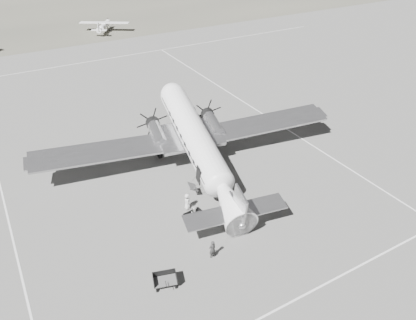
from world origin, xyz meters
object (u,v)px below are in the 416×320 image
object	(u,v)px
dc3_airliner	(197,144)
ground_crew	(212,249)
light_plane_right	(104,27)
passenger	(187,201)
baggage_cart_near	(194,218)
baggage_cart_far	(165,280)
ramp_agent	(195,215)

from	to	relation	value
dc3_airliner	ground_crew	xyz separation A→B (m)	(-4.63, -10.70, -2.15)
light_plane_right	passenger	distance (m)	60.09
dc3_airliner	baggage_cart_near	world-z (taller)	dc3_airliner
baggage_cart_far	ramp_agent	bearing A→B (deg)	60.50
ground_crew	baggage_cart_far	bearing A→B (deg)	4.54
ground_crew	passenger	world-z (taller)	ground_crew
light_plane_right	baggage_cart_far	size ratio (longest dim) A/B	5.98
passenger	ramp_agent	bearing A→B (deg)	-177.22
dc3_airliner	baggage_cart_near	distance (m)	8.09
baggage_cart_near	ground_crew	bearing A→B (deg)	-106.62
dc3_airliner	baggage_cart_far	size ratio (longest dim) A/B	18.20
dc3_airliner	light_plane_right	xyz separation A→B (m)	(7.92, 54.15, -1.87)
passenger	light_plane_right	bearing A→B (deg)	1.17
light_plane_right	ramp_agent	bearing A→B (deg)	-68.75
light_plane_right	passenger	bearing A→B (deg)	-68.80
light_plane_right	ground_crew	world-z (taller)	light_plane_right
baggage_cart_near	light_plane_right	bearing A→B (deg)	71.82
baggage_cart_far	ground_crew	distance (m)	4.15
ground_crew	dc3_airliner	bearing A→B (deg)	-118.38
light_plane_right	ground_crew	bearing A→B (deg)	-68.65
light_plane_right	passenger	xyz separation A→B (m)	(-11.56, -58.97, -0.29)
ramp_agent	ground_crew	bearing A→B (deg)	-154.54
light_plane_right	baggage_cart_near	xyz separation A→B (m)	(-11.86, -60.77, -0.59)
light_plane_right	baggage_cart_far	xyz separation A→B (m)	(-16.63, -65.54, -0.57)
ground_crew	passenger	size ratio (longest dim) A/B	1.01
dc3_airliner	ramp_agent	bearing A→B (deg)	-110.90
baggage_cart_near	passenger	world-z (taller)	passenger
baggage_cart_near	baggage_cart_far	world-z (taller)	baggage_cart_far
dc3_airliner	passenger	distance (m)	6.42
light_plane_right	baggage_cart_near	distance (m)	61.92
baggage_cart_near	ramp_agent	size ratio (longest dim) A/B	0.95
baggage_cart_far	ramp_agent	world-z (taller)	ramp_agent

